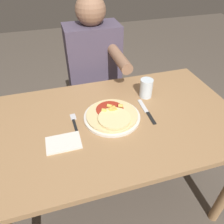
{
  "coord_description": "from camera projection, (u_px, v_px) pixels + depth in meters",
  "views": [
    {
      "loc": [
        -0.28,
        -0.83,
        1.5
      ],
      "look_at": [
        -0.03,
        0.01,
        0.8
      ],
      "focal_mm": 35.0,
      "sensor_mm": 36.0,
      "label": 1
    }
  ],
  "objects": [
    {
      "name": "fork",
      "position": [
        75.0,
        123.0,
        1.11
      ],
      "size": [
        0.03,
        0.18,
        0.0
      ],
      "color": "black",
      "rests_on": "dining_table"
    },
    {
      "name": "knife",
      "position": [
        147.0,
        112.0,
        1.19
      ],
      "size": [
        0.03,
        0.22,
        0.0
      ],
      "color": "black",
      "rests_on": "dining_table"
    },
    {
      "name": "plate",
      "position": [
        112.0,
        117.0,
        1.14
      ],
      "size": [
        0.3,
        0.3,
        0.01
      ],
      "color": "silver",
      "rests_on": "dining_table"
    },
    {
      "name": "pizza",
      "position": [
        112.0,
        115.0,
        1.13
      ],
      "size": [
        0.27,
        0.27,
        0.04
      ],
      "color": "#E0C689",
      "rests_on": "plate"
    },
    {
      "name": "ground_plane",
      "position": [
        117.0,
        196.0,
        1.62
      ],
      "size": [
        8.0,
        8.0,
        0.0
      ],
      "primitive_type": "plane",
      "color": "brown"
    },
    {
      "name": "dining_table",
      "position": [
        118.0,
        134.0,
        1.21
      ],
      "size": [
        1.29,
        0.79,
        0.76
      ],
      "color": "#9E754C",
      "rests_on": "ground_plane"
    },
    {
      "name": "napkin",
      "position": [
        64.0,
        143.0,
        1.0
      ],
      "size": [
        0.16,
        0.11,
        0.01
      ],
      "color": "silver",
      "rests_on": "dining_table"
    },
    {
      "name": "person_diner",
      "position": [
        94.0,
        69.0,
        1.63
      ],
      "size": [
        0.38,
        0.52,
        1.24
      ],
      "color": "#2D2D38",
      "rests_on": "ground_plane"
    },
    {
      "name": "drinking_glass",
      "position": [
        146.0,
        88.0,
        1.27
      ],
      "size": [
        0.07,
        0.07,
        0.11
      ],
      "color": "silver",
      "rests_on": "dining_table"
    }
  ]
}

